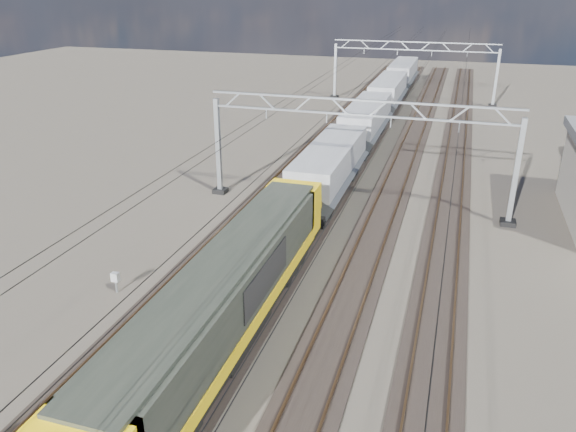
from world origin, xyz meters
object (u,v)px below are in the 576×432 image
(locomotive, at_px, (226,297))
(hopper_wagon_mid, at_px, (366,120))
(hopper_wagon_lead, at_px, (330,167))
(hopper_wagon_fourth, at_px, (403,73))
(hopper_wagon_third, at_px, (388,92))
(catenary_gantry_mid, at_px, (357,150))
(trackside_cabinet, at_px, (115,278))
(catenary_gantry_far, at_px, (413,69))

(locomotive, bearing_deg, hopper_wagon_mid, 90.00)
(hopper_wagon_lead, distance_m, hopper_wagon_fourth, 42.60)
(hopper_wagon_mid, xyz_separation_m, hopper_wagon_fourth, (0.00, 28.40, 0.00))
(hopper_wagon_third, bearing_deg, catenary_gantry_mid, -86.14)
(trackside_cabinet, bearing_deg, hopper_wagon_fourth, 81.78)
(hopper_wagon_mid, xyz_separation_m, hopper_wagon_third, (0.00, 14.20, 0.00))
(locomotive, relative_size, trackside_cabinet, 20.00)
(hopper_wagon_fourth, bearing_deg, hopper_wagon_lead, -90.00)
(catenary_gantry_far, relative_size, trackside_cabinet, 18.87)
(hopper_wagon_mid, distance_m, hopper_wagon_fourth, 28.40)
(locomotive, height_order, trackside_cabinet, locomotive)
(hopper_wagon_third, distance_m, hopper_wagon_fourth, 14.20)
(hopper_wagon_lead, relative_size, hopper_wagon_fourth, 1.00)
(hopper_wagon_lead, xyz_separation_m, trackside_cabinet, (-6.76, -15.30, -1.44))
(locomotive, distance_m, trackside_cabinet, 7.34)
(hopper_wagon_fourth, xyz_separation_m, trackside_cabinet, (-6.76, -57.90, -1.44))
(catenary_gantry_mid, relative_size, hopper_wagon_fourth, 1.53)
(hopper_wagon_third, bearing_deg, locomotive, -90.00)
(catenary_gantry_mid, relative_size, hopper_wagon_lead, 1.53)
(hopper_wagon_fourth, bearing_deg, catenary_gantry_mid, -87.39)
(hopper_wagon_lead, relative_size, trackside_cabinet, 12.32)
(hopper_wagon_lead, relative_size, hopper_wagon_third, 1.00)
(catenary_gantry_mid, bearing_deg, catenary_gantry_far, 90.00)
(trackside_cabinet, bearing_deg, hopper_wagon_mid, 75.53)
(hopper_wagon_mid, bearing_deg, hopper_wagon_third, 90.00)
(hopper_wagon_mid, xyz_separation_m, trackside_cabinet, (-6.76, -29.50, -1.44))
(locomotive, distance_m, hopper_wagon_mid, 31.90)
(hopper_wagon_lead, distance_m, trackside_cabinet, 16.79)
(catenary_gantry_far, distance_m, hopper_wagon_third, 6.85)
(hopper_wagon_lead, distance_m, hopper_wagon_mid, 14.20)
(catenary_gantry_mid, height_order, locomotive, catenary_gantry_mid)
(catenary_gantry_mid, xyz_separation_m, hopper_wagon_mid, (-2.00, 15.46, -1.67))
(hopper_wagon_fourth, distance_m, trackside_cabinet, 58.31)
(hopper_wagon_mid, distance_m, trackside_cabinet, 30.30)
(hopper_wagon_mid, bearing_deg, catenary_gantry_mid, -82.63)
(catenary_gantry_mid, xyz_separation_m, hopper_wagon_fourth, (-2.00, 43.86, -1.67))
(trackside_cabinet, bearing_deg, locomotive, -21.05)
(hopper_wagon_mid, bearing_deg, locomotive, -90.00)
(catenary_gantry_far, bearing_deg, catenary_gantry_mid, -90.00)
(locomotive, distance_m, hopper_wagon_fourth, 60.30)
(hopper_wagon_lead, bearing_deg, catenary_gantry_far, 86.70)
(hopper_wagon_mid, relative_size, hopper_wagon_third, 1.00)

